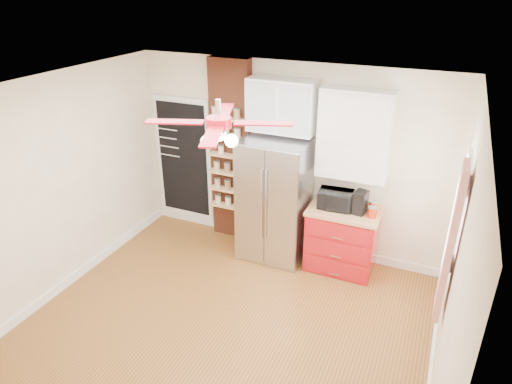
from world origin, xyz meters
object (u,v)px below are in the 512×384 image
at_px(fridge, 275,200).
at_px(toaster_oven, 335,199).
at_px(pantry_jar_oats, 221,150).
at_px(coffee_maker, 360,202).
at_px(red_cabinet, 342,239).
at_px(canister_left, 372,213).
at_px(ceiling_fan, 219,123).

xyz_separation_m(fridge, toaster_oven, (0.83, 0.05, 0.15)).
bearing_deg(fridge, pantry_jar_oats, 170.64).
bearing_deg(fridge, coffee_maker, 1.98).
distance_m(fridge, red_cabinet, 1.06).
bearing_deg(pantry_jar_oats, fridge, -9.36).
distance_m(canister_left, pantry_jar_oats, 2.28).
relative_size(red_cabinet, coffee_maker, 3.14).
distance_m(toaster_oven, canister_left, 0.51).
bearing_deg(fridge, ceiling_fan, -88.24).
bearing_deg(ceiling_fan, red_cabinet, 61.29).
relative_size(ceiling_fan, toaster_oven, 3.17).
bearing_deg(toaster_oven, fridge, 178.55).
height_order(red_cabinet, pantry_jar_oats, pantry_jar_oats).
bearing_deg(fridge, red_cabinet, 2.95).
distance_m(fridge, toaster_oven, 0.85).
bearing_deg(ceiling_fan, coffee_maker, 56.37).
relative_size(ceiling_fan, coffee_maker, 4.67).
xyz_separation_m(coffee_maker, pantry_jar_oats, (-2.05, 0.11, 0.38)).
height_order(toaster_oven, pantry_jar_oats, pantry_jar_oats).
bearing_deg(coffee_maker, red_cabinet, -173.48).
bearing_deg(coffee_maker, toaster_oven, -172.25).
distance_m(toaster_oven, pantry_jar_oats, 1.78).
height_order(red_cabinet, coffee_maker, coffee_maker).
bearing_deg(red_cabinet, fridge, -177.05).
bearing_deg(canister_left, red_cabinet, 169.21).
xyz_separation_m(fridge, coffee_maker, (1.16, 0.04, 0.17)).
distance_m(red_cabinet, pantry_jar_oats, 2.11).
distance_m(ceiling_fan, toaster_oven, 2.32).
bearing_deg(pantry_jar_oats, canister_left, -4.28).
distance_m(red_cabinet, toaster_oven, 0.59).
height_order(ceiling_fan, toaster_oven, ceiling_fan).
xyz_separation_m(canister_left, pantry_jar_oats, (-2.23, 0.17, 0.46)).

